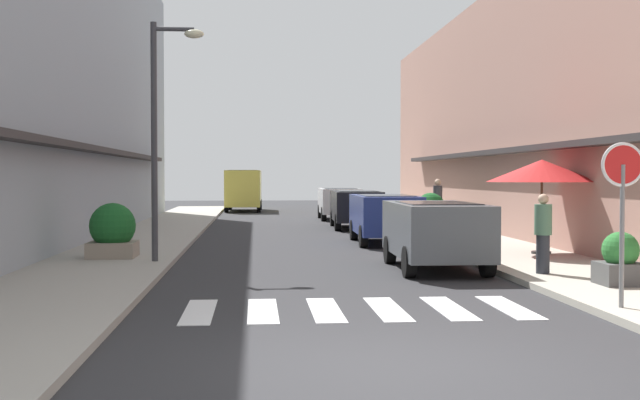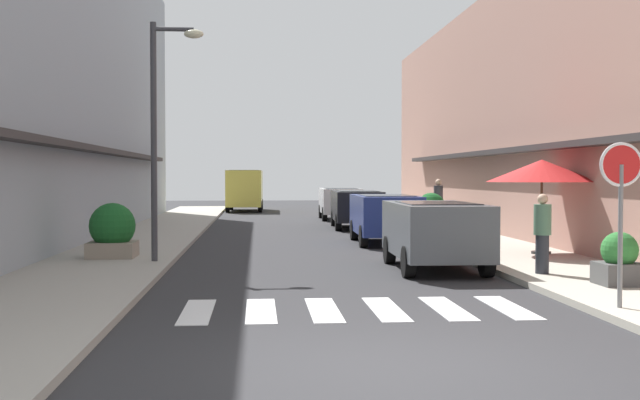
% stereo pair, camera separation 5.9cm
% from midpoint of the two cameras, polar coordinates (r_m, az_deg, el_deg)
% --- Properties ---
extents(ground_plane, '(83.85, 83.85, 0.00)m').
position_cam_midpoint_polar(ground_plane, '(23.58, -0.88, -3.20)').
color(ground_plane, '#2B2B2D').
extents(sidewalk_left, '(2.97, 53.36, 0.12)m').
position_cam_midpoint_polar(sidewalk_left, '(23.77, -12.74, -3.06)').
color(sidewalk_left, '#9E998E').
rests_on(sidewalk_left, ground_plane).
extents(sidewalk_right, '(2.97, 53.36, 0.12)m').
position_cam_midpoint_polar(sidewalk_right, '(24.38, 10.68, -2.93)').
color(sidewalk_right, '#ADA899').
rests_on(sidewalk_right, ground_plane).
extents(building_row_left, '(5.50, 36.30, 11.16)m').
position_cam_midpoint_polar(building_row_left, '(25.68, -21.48, 9.56)').
color(building_row_left, '#939EA8').
rests_on(building_row_left, ground_plane).
extents(building_row_right, '(5.50, 36.30, 8.32)m').
position_cam_midpoint_polar(building_row_right, '(26.55, 18.58, 6.24)').
color(building_row_right, '#A87A6B').
rests_on(building_row_right, ground_plane).
extents(crosswalk, '(5.20, 2.20, 0.01)m').
position_cam_midpoint_polar(crosswalk, '(12.09, 2.67, -7.93)').
color(crosswalk, silver).
rests_on(crosswalk, ground_plane).
extents(parked_car_near, '(1.88, 3.95, 1.47)m').
position_cam_midpoint_polar(parked_car_near, '(17.18, 8.43, -2.00)').
color(parked_car_near, '#4C5156').
rests_on(parked_car_near, ground_plane).
extents(parked_car_mid, '(1.88, 4.04, 1.47)m').
position_cam_midpoint_polar(parked_car_mid, '(23.73, 4.81, -0.95)').
color(parked_car_mid, navy).
rests_on(parked_car_mid, ground_plane).
extents(parked_car_far, '(1.95, 4.48, 1.47)m').
position_cam_midpoint_polar(parked_car_far, '(30.53, 2.71, -0.34)').
color(parked_car_far, black).
rests_on(parked_car_far, ground_plane).
extents(parked_car_distant, '(1.89, 4.06, 1.47)m').
position_cam_midpoint_polar(parked_car_distant, '(36.67, 1.50, 0.01)').
color(parked_car_distant, silver).
rests_on(parked_car_distant, ground_plane).
extents(delivery_van, '(2.11, 5.44, 2.37)m').
position_cam_midpoint_polar(delivery_van, '(45.63, -5.42, 0.95)').
color(delivery_van, '#D8CC4C').
rests_on(delivery_van, ground_plane).
extents(round_street_sign, '(0.65, 0.07, 2.41)m').
position_cam_midpoint_polar(round_street_sign, '(12.22, 21.11, 1.27)').
color(round_street_sign, slate).
rests_on(round_street_sign, sidewalk_right).
extents(street_lamp, '(1.19, 0.28, 5.36)m').
position_cam_midpoint_polar(street_lamp, '(18.07, -11.28, 6.02)').
color(street_lamp, '#38383D').
rests_on(street_lamp, sidewalk_left).
extents(cafe_umbrella, '(2.72, 2.72, 2.32)m').
position_cam_midpoint_polar(cafe_umbrella, '(20.09, 15.86, 2.03)').
color(cafe_umbrella, '#262626').
rests_on(cafe_umbrella, sidewalk_right).
extents(planter_corner, '(0.75, 0.75, 0.94)m').
position_cam_midpoint_polar(planter_corner, '(14.84, 20.99, -4.13)').
color(planter_corner, '#4C4C4C').
rests_on(planter_corner, sidewalk_right).
extents(planter_midblock, '(1.09, 1.09, 1.28)m').
position_cam_midpoint_polar(planter_midblock, '(19.18, -14.73, -2.24)').
color(planter_midblock, gray).
rests_on(planter_midblock, sidewalk_left).
extents(planter_far, '(1.06, 1.06, 1.34)m').
position_cam_midpoint_polar(planter_far, '(27.23, 8.12, -0.98)').
color(planter_far, '#4C4C4C').
rests_on(planter_far, sidewalk_right).
extents(pedestrian_walking_near, '(0.34, 0.34, 1.57)m').
position_cam_midpoint_polar(pedestrian_walking_near, '(16.05, 15.92, -2.24)').
color(pedestrian_walking_near, '#282B33').
rests_on(pedestrian_walking_near, sidewalk_right).
extents(pedestrian_walking_far, '(0.34, 0.34, 1.80)m').
position_cam_midpoint_polar(pedestrian_walking_far, '(29.54, 8.63, -0.13)').
color(pedestrian_walking_far, '#282B33').
rests_on(pedestrian_walking_far, sidewalk_right).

